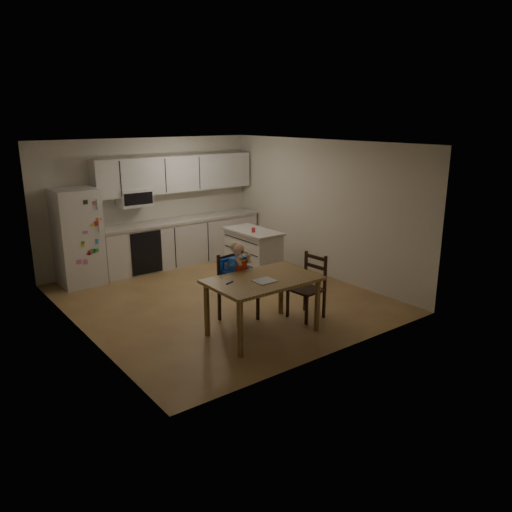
{
  "coord_description": "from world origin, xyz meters",
  "views": [
    {
      "loc": [
        -4.2,
        -6.49,
        2.89
      ],
      "look_at": [
        0.06,
        -0.88,
        0.91
      ],
      "focal_mm": 35.0,
      "sensor_mm": 36.0,
      "label": 1
    }
  ],
  "objects_px": {
    "dining_table": "(263,286)",
    "chair_side": "(311,282)",
    "chair_booster": "(236,273)",
    "kitchen_island": "(253,252)",
    "refrigerator": "(78,237)",
    "red_cup": "(253,230)"
  },
  "relations": [
    {
      "from": "refrigerator",
      "to": "kitchen_island",
      "type": "height_order",
      "value": "refrigerator"
    },
    {
      "from": "kitchen_island",
      "to": "dining_table",
      "type": "relative_size",
      "value": 0.79
    },
    {
      "from": "red_cup",
      "to": "kitchen_island",
      "type": "bearing_deg",
      "value": 55.01
    },
    {
      "from": "red_cup",
      "to": "chair_side",
      "type": "xyz_separation_m",
      "value": [
        -0.43,
        -1.98,
        -0.37
      ]
    },
    {
      "from": "dining_table",
      "to": "chair_side",
      "type": "height_order",
      "value": "chair_side"
    },
    {
      "from": "red_cup",
      "to": "chair_booster",
      "type": "xyz_separation_m",
      "value": [
        -1.39,
        -1.42,
        -0.2
      ]
    },
    {
      "from": "refrigerator",
      "to": "chair_side",
      "type": "distance_m",
      "value": 4.22
    },
    {
      "from": "chair_booster",
      "to": "kitchen_island",
      "type": "bearing_deg",
      "value": 37.36
    },
    {
      "from": "red_cup",
      "to": "chair_side",
      "type": "distance_m",
      "value": 2.06
    },
    {
      "from": "dining_table",
      "to": "chair_side",
      "type": "relative_size",
      "value": 1.55
    },
    {
      "from": "kitchen_island",
      "to": "chair_booster",
      "type": "xyz_separation_m",
      "value": [
        -1.49,
        -1.57,
        0.27
      ]
    },
    {
      "from": "refrigerator",
      "to": "chair_side",
      "type": "height_order",
      "value": "refrigerator"
    },
    {
      "from": "kitchen_island",
      "to": "dining_table",
      "type": "distance_m",
      "value": 2.66
    },
    {
      "from": "kitchen_island",
      "to": "chair_side",
      "type": "bearing_deg",
      "value": -104.15
    },
    {
      "from": "refrigerator",
      "to": "chair_booster",
      "type": "height_order",
      "value": "refrigerator"
    },
    {
      "from": "red_cup",
      "to": "chair_side",
      "type": "bearing_deg",
      "value": -102.33
    },
    {
      "from": "refrigerator",
      "to": "red_cup",
      "type": "height_order",
      "value": "refrigerator"
    },
    {
      "from": "chair_side",
      "to": "chair_booster",
      "type": "bearing_deg",
      "value": -125.14
    },
    {
      "from": "red_cup",
      "to": "chair_side",
      "type": "height_order",
      "value": "chair_side"
    },
    {
      "from": "refrigerator",
      "to": "chair_side",
      "type": "xyz_separation_m",
      "value": [
        2.22,
        -3.57,
        -0.31
      ]
    },
    {
      "from": "refrigerator",
      "to": "chair_side",
      "type": "relative_size",
      "value": 1.79
    },
    {
      "from": "chair_side",
      "to": "kitchen_island",
      "type": "bearing_deg",
      "value": 161.2
    }
  ]
}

